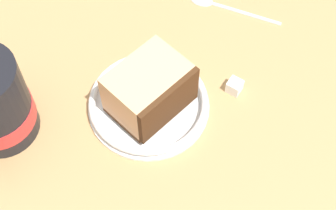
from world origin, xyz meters
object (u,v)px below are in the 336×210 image
at_px(teaspoon, 216,3).
at_px(sugar_cube, 235,86).
at_px(cake_slice, 149,90).
at_px(small_plate, 149,103).

relative_size(teaspoon, sugar_cube, 6.13).
bearing_deg(cake_slice, sugar_cube, -6.96).
bearing_deg(sugar_cube, cake_slice, 173.04).
relative_size(small_plate, cake_slice, 1.34).
distance_m(cake_slice, sugar_cube, 0.10).
distance_m(cake_slice, teaspoon, 0.18).
bearing_deg(teaspoon, sugar_cube, -105.34).
height_order(cake_slice, sugar_cube, cake_slice).
bearing_deg(sugar_cube, small_plate, 171.69).
distance_m(small_plate, cake_slice, 0.03).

